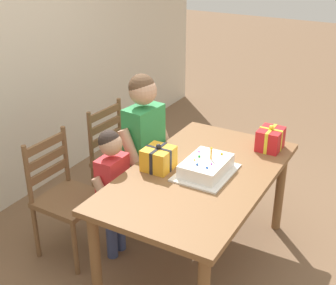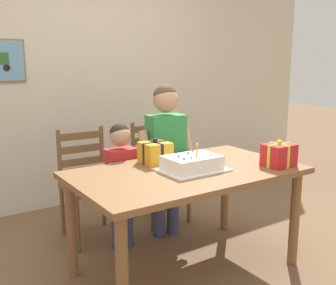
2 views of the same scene
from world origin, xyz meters
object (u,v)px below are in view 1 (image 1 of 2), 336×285
Objects in this scene: gift_box_beside_cake at (270,139)px; chair_right at (120,159)px; gift_box_red_large at (159,158)px; birthday_cake at (206,167)px; child_younger at (113,182)px; child_older at (144,138)px; chair_left at (66,197)px; dining_table at (200,185)px.

gift_box_beside_cake is 0.23× the size of chair_right.
birthday_cake is at bearing -72.71° from gift_box_red_large.
birthday_cake is 0.44× the size of child_younger.
child_older is (-0.14, -0.33, 0.32)m from chair_right.
child_younger is at bearing 112.72° from gift_box_red_large.
gift_box_beside_cake reaches higher than chair_right.
child_younger reaches higher than birthday_cake.
child_older is (0.56, -0.33, 0.32)m from chair_left.
birthday_cake is 0.48× the size of chair_left.
gift_box_red_large is at bearing -67.28° from child_younger.
birthday_cake reaches higher than dining_table.
gift_box_beside_cake is at bearing -66.03° from child_older.
child_younger reaches higher than gift_box_red_large.
birthday_cake is 2.07× the size of gift_box_beside_cake.
gift_box_red_large is 0.77m from chair_left.
gift_box_red_large is 0.16× the size of child_older.
chair_left is 0.72m from child_older.
child_older is 0.45m from child_younger.
gift_box_red_large is 0.42m from child_older.
gift_box_red_large is at bearing 140.34° from gift_box_beside_cake.
child_younger reaches higher than gift_box_beside_cake.
gift_box_red_large is at bearing -134.22° from child_older.
birthday_cake is at bearing -107.74° from child_older.
chair_right is at bearing 30.79° from child_younger.
gift_box_beside_cake is (0.60, -0.29, 0.17)m from dining_table.
child_younger is (-0.21, 0.58, -0.04)m from dining_table.
chair_right is at bearing 101.58° from gift_box_beside_cake.
dining_table is 1.55× the size of child_younger.
chair_right reaches higher than dining_table.
chair_right is at bearing 70.53° from birthday_cake.
chair_right is at bearing 68.96° from dining_table.
gift_box_red_large is 0.39m from child_younger.
gift_box_red_large reaches higher than chair_right.
dining_table is 0.68m from gift_box_beside_cake.
chair_right is 0.91× the size of child_younger.
child_younger is (-0.13, 0.30, -0.21)m from gift_box_red_large.
chair_left is at bearing 149.15° from child_older.
chair_right is 0.48m from child_older.
child_younger is (-0.56, -0.33, 0.15)m from chair_right.
gift_box_beside_cake is 0.23× the size of chair_left.
chair_left is (-0.26, 0.64, -0.35)m from gift_box_red_large.
child_older reaches higher than child_younger.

